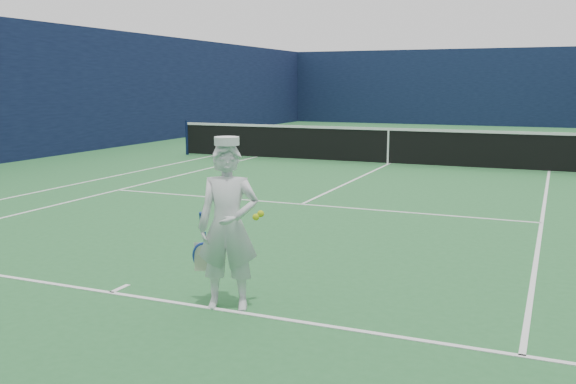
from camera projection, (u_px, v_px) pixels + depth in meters
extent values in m
plane|color=#286A34|center=(388.00, 165.00, 17.59)|extent=(80.00, 80.00, 0.00)
cube|color=white|center=(454.00, 134.00, 28.39)|extent=(11.03, 0.06, 0.01)
cube|color=white|center=(111.00, 293.00, 6.80)|extent=(11.03, 0.06, 0.01)
cube|color=white|center=(213.00, 156.00, 19.70)|extent=(0.06, 23.83, 0.01)
cube|color=white|center=(253.00, 158.00, 19.17)|extent=(0.06, 23.77, 0.01)
cube|color=white|center=(549.00, 172.00, 16.02)|extent=(0.06, 23.77, 0.01)
cube|color=white|center=(431.00, 144.00, 23.41)|extent=(8.23, 0.06, 0.01)
cube|color=white|center=(302.00, 204.00, 11.78)|extent=(8.23, 0.06, 0.01)
cube|color=white|center=(388.00, 164.00, 17.59)|extent=(0.06, 12.80, 0.01)
cube|color=white|center=(453.00, 134.00, 28.25)|extent=(0.06, 0.30, 0.01)
cube|color=white|center=(120.00, 289.00, 6.93)|extent=(0.06, 0.30, 0.01)
cube|color=#0E1734|center=(474.00, 87.00, 33.61)|extent=(20.12, 0.12, 4.00)
cube|color=#0F1637|center=(92.00, 90.00, 21.09)|extent=(0.12, 36.12, 4.00)
cylinder|color=#141E4C|center=(187.00, 138.00, 19.96)|extent=(0.09, 0.09, 1.07)
cube|color=black|center=(388.00, 146.00, 17.51)|extent=(12.79, 0.02, 0.92)
cube|color=white|center=(389.00, 129.00, 17.43)|extent=(12.79, 0.04, 0.07)
cube|color=white|center=(388.00, 147.00, 17.52)|extent=(0.05, 0.03, 0.94)
imported|color=white|center=(228.00, 227.00, 6.23)|extent=(0.69, 0.56, 1.64)
cylinder|color=white|center=(227.00, 141.00, 6.09)|extent=(0.24, 0.24, 0.08)
cube|color=white|center=(229.00, 143.00, 6.23)|extent=(0.20, 0.15, 0.02)
cylinder|color=navy|center=(202.00, 222.00, 6.33)|extent=(0.06, 0.10, 0.22)
cube|color=#1E36A4|center=(205.00, 239.00, 6.41)|extent=(0.03, 0.03, 0.14)
torus|color=#1E36A4|center=(205.00, 257.00, 6.51)|extent=(0.31, 0.19, 0.29)
cube|color=beige|center=(205.00, 257.00, 6.51)|extent=(0.21, 0.07, 0.30)
sphere|color=#D0DA18|center=(256.00, 217.00, 6.30)|extent=(0.07, 0.07, 0.07)
sphere|color=#D0DA18|center=(261.00, 214.00, 6.31)|extent=(0.07, 0.07, 0.07)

